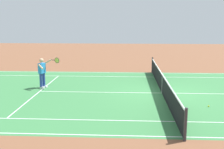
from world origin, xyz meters
name	(u,v)px	position (x,y,z in m)	size (l,w,h in m)	color
ground_plane	(162,93)	(0.00, 0.00, 0.00)	(60.00, 60.00, 0.00)	brown
court_slab	(162,93)	(0.00, 0.00, 0.00)	(24.20, 11.40, 0.00)	#387A42
court_line_markings	(162,93)	(0.00, 0.00, 0.00)	(23.85, 11.05, 0.01)	white
tennis_net	(162,84)	(0.00, 0.00, 0.49)	(0.10, 11.70, 1.08)	#2D2D33
tennis_player_near	(43,71)	(6.44, -0.82, 0.93)	(1.18, 0.75, 1.70)	navy
tennis_ball	(209,106)	(-1.74, 2.23, 0.03)	(0.07, 0.07, 0.07)	#CCE01E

